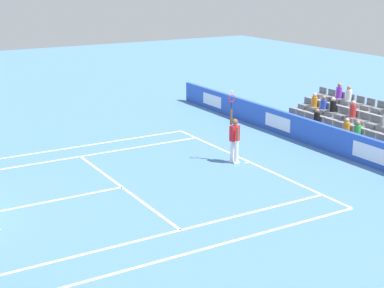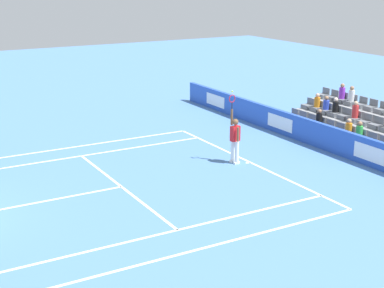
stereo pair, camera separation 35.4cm
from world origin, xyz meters
name	(u,v)px [view 2 (the right image)]	position (x,y,z in m)	size (l,w,h in m)	color
line_baseline	(250,162)	(0.00, -11.89, 0.00)	(10.97, 0.10, 0.01)	white
line_service	(121,187)	(0.00, -6.40, 0.00)	(8.23, 0.10, 0.01)	white
line_centre_service	(30,204)	(0.00, -3.20, 0.00)	(0.10, 6.40, 0.01)	white
line_singles_sideline_left	(71,158)	(4.12, -5.95, 0.00)	(0.10, 11.89, 0.01)	white
line_singles_sideline_right	(163,233)	(-4.12, -5.95, 0.00)	(0.10, 11.89, 0.01)	white
line_doubles_sideline_left	(60,149)	(5.49, -5.95, 0.00)	(0.10, 11.89, 0.01)	white
line_doubles_sideline_right	(187,252)	(-5.49, -5.95, 0.00)	(0.10, 11.89, 0.01)	white
line_centre_mark	(248,163)	(0.00, -11.79, 0.00)	(0.10, 0.20, 0.01)	white
sponsor_barrier	(323,136)	(0.00, -15.63, 0.54)	(22.45, 0.22, 1.09)	blue
tennis_player	(235,139)	(0.26, -11.31, 0.99)	(0.53, 0.38, 2.85)	white
stadium_stand	(363,129)	(-0.01, -17.94, 0.56)	(7.44, 2.85, 2.19)	gray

